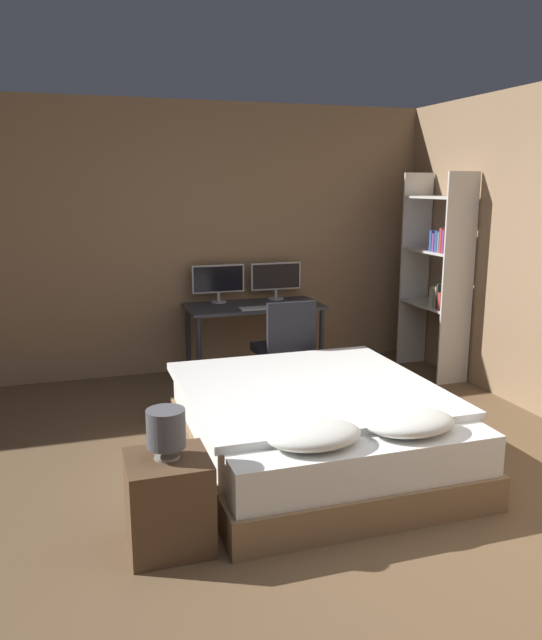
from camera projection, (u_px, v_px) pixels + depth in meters
name	position (u px, v px, depth m)	size (l,w,h in m)	color
ground_plane	(429.00, 548.00, 3.33)	(20.00, 20.00, 0.00)	brown
wall_back	(245.00, 239.00, 6.45)	(12.00, 0.06, 2.70)	#8E7051
bed	(314.00, 426.00, 4.31)	(1.72, 2.02, 0.60)	#846647
nightstand	(169.00, 502.00, 3.30)	(0.43, 0.42, 0.50)	brown
bedside_lamp	(166.00, 429.00, 3.21)	(0.20, 0.20, 0.27)	gray
desk	(254.00, 314.00, 6.23)	(1.34, 0.66, 0.73)	#38383D
monitor_left	(218.00, 281.00, 6.28)	(0.53, 0.16, 0.38)	#B7B7BC
monitor_right	(276.00, 278.00, 6.46)	(0.53, 0.16, 0.38)	#B7B7BC
keyboard	(260.00, 308.00, 6.00)	(0.40, 0.13, 0.02)	#B7B7BC
computer_mouse	(289.00, 305.00, 6.08)	(0.07, 0.05, 0.04)	#B7B7BC
office_chair	(285.00, 358.00, 5.60)	(0.52, 0.52, 0.91)	black
bookshelf	(440.00, 267.00, 6.14)	(0.33, 0.80, 2.02)	beige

